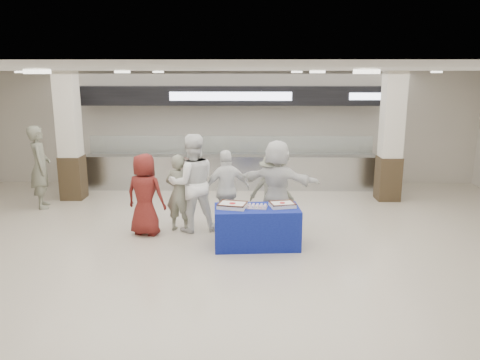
{
  "coord_description": "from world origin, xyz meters",
  "views": [
    {
      "loc": [
        0.41,
        -7.35,
        3.17
      ],
      "look_at": [
        0.29,
        1.6,
        1.1
      ],
      "focal_mm": 35.0,
      "sensor_mm": 36.0,
      "label": 1
    }
  ],
  "objects_px": {
    "sheet_cake_right": "(282,204)",
    "chef_short": "(227,190)",
    "civilian_maroon": "(145,195)",
    "civilian_white": "(277,184)",
    "display_table": "(257,227)",
    "cupcake_tray": "(257,206)",
    "sheet_cake_left": "(233,205)",
    "chef_tall": "(192,183)",
    "soldier_b": "(272,190)",
    "soldier_bg": "(40,167)",
    "soldier_a": "(179,193)"
  },
  "relations": [
    {
      "from": "sheet_cake_right",
      "to": "chef_short",
      "type": "height_order",
      "value": "chef_short"
    },
    {
      "from": "sheet_cake_left",
      "to": "soldier_b",
      "type": "relative_size",
      "value": 0.38
    },
    {
      "from": "soldier_a",
      "to": "soldier_b",
      "type": "xyz_separation_m",
      "value": [
        1.89,
        0.38,
        -0.04
      ]
    },
    {
      "from": "soldier_a",
      "to": "chef_short",
      "type": "bearing_deg",
      "value": -154.41
    },
    {
      "from": "chef_short",
      "to": "civilian_white",
      "type": "relative_size",
      "value": 0.89
    },
    {
      "from": "cupcake_tray",
      "to": "civilian_white",
      "type": "bearing_deg",
      "value": 69.49
    },
    {
      "from": "civilian_maroon",
      "to": "soldier_b",
      "type": "bearing_deg",
      "value": -150.33
    },
    {
      "from": "cupcake_tray",
      "to": "chef_short",
      "type": "height_order",
      "value": "chef_short"
    },
    {
      "from": "soldier_b",
      "to": "civilian_white",
      "type": "distance_m",
      "value": 0.22
    },
    {
      "from": "cupcake_tray",
      "to": "sheet_cake_left",
      "type": "bearing_deg",
      "value": 179.74
    },
    {
      "from": "cupcake_tray",
      "to": "civilian_maroon",
      "type": "xyz_separation_m",
      "value": [
        -2.19,
        0.66,
        0.04
      ]
    },
    {
      "from": "chef_short",
      "to": "cupcake_tray",
      "type": "bearing_deg",
      "value": 100.59
    },
    {
      "from": "sheet_cake_right",
      "to": "civilian_white",
      "type": "distance_m",
      "value": 1.1
    },
    {
      "from": "soldier_b",
      "to": "civilian_white",
      "type": "height_order",
      "value": "civilian_white"
    },
    {
      "from": "chef_short",
      "to": "sheet_cake_right",
      "type": "bearing_deg",
      "value": 118.47
    },
    {
      "from": "chef_tall",
      "to": "civilian_white",
      "type": "bearing_deg",
      "value": 172.46
    },
    {
      "from": "sheet_cake_right",
      "to": "chef_short",
      "type": "distance_m",
      "value": 1.44
    },
    {
      "from": "display_table",
      "to": "civilian_maroon",
      "type": "relative_size",
      "value": 0.95
    },
    {
      "from": "civilian_maroon",
      "to": "soldier_b",
      "type": "height_order",
      "value": "civilian_maroon"
    },
    {
      "from": "civilian_white",
      "to": "soldier_bg",
      "type": "xyz_separation_m",
      "value": [
        -5.5,
        1.38,
        0.06
      ]
    },
    {
      "from": "civilian_maroon",
      "to": "chef_tall",
      "type": "bearing_deg",
      "value": -148.58
    },
    {
      "from": "sheet_cake_left",
      "to": "civilian_white",
      "type": "xyz_separation_m",
      "value": [
        0.89,
        1.16,
        0.12
      ]
    },
    {
      "from": "soldier_b",
      "to": "civilian_maroon",
      "type": "bearing_deg",
      "value": 29.68
    },
    {
      "from": "sheet_cake_left",
      "to": "soldier_bg",
      "type": "height_order",
      "value": "soldier_bg"
    },
    {
      "from": "chef_tall",
      "to": "civilian_white",
      "type": "relative_size",
      "value": 1.08
    },
    {
      "from": "sheet_cake_left",
      "to": "sheet_cake_right",
      "type": "relative_size",
      "value": 1.13
    },
    {
      "from": "sheet_cake_left",
      "to": "cupcake_tray",
      "type": "distance_m",
      "value": 0.45
    },
    {
      "from": "cupcake_tray",
      "to": "soldier_bg",
      "type": "xyz_separation_m",
      "value": [
        -5.07,
        2.55,
        0.2
      ]
    },
    {
      "from": "display_table",
      "to": "chef_short",
      "type": "distance_m",
      "value": 1.27
    },
    {
      "from": "sheet_cake_left",
      "to": "soldier_a",
      "type": "relative_size",
      "value": 0.36
    },
    {
      "from": "chef_short",
      "to": "civilian_white",
      "type": "xyz_separation_m",
      "value": [
        1.03,
        0.11,
        0.1
      ]
    },
    {
      "from": "sheet_cake_left",
      "to": "chef_short",
      "type": "xyz_separation_m",
      "value": [
        -0.14,
        1.05,
        0.02
      ]
    },
    {
      "from": "chef_short",
      "to": "soldier_bg",
      "type": "height_order",
      "value": "soldier_bg"
    },
    {
      "from": "sheet_cake_right",
      "to": "civilian_white",
      "type": "height_order",
      "value": "civilian_white"
    },
    {
      "from": "cupcake_tray",
      "to": "soldier_a",
      "type": "bearing_deg",
      "value": 150.2
    },
    {
      "from": "chef_tall",
      "to": "cupcake_tray",
      "type": "bearing_deg",
      "value": 128.62
    },
    {
      "from": "chef_tall",
      "to": "civilian_maroon",
      "type": "bearing_deg",
      "value": -0.62
    },
    {
      "from": "display_table",
      "to": "chef_tall",
      "type": "xyz_separation_m",
      "value": [
        -1.28,
        0.89,
        0.62
      ]
    },
    {
      "from": "sheet_cake_left",
      "to": "civilian_white",
      "type": "bearing_deg",
      "value": 52.72
    },
    {
      "from": "sheet_cake_right",
      "to": "soldier_b",
      "type": "relative_size",
      "value": 0.33
    },
    {
      "from": "sheet_cake_left",
      "to": "civilian_maroon",
      "type": "bearing_deg",
      "value": 159.34
    },
    {
      "from": "civilian_maroon",
      "to": "civilian_white",
      "type": "xyz_separation_m",
      "value": [
        2.63,
        0.51,
        0.1
      ]
    },
    {
      "from": "cupcake_tray",
      "to": "chef_tall",
      "type": "xyz_separation_m",
      "value": [
        -1.28,
        0.91,
        0.21
      ]
    },
    {
      "from": "soldier_b",
      "to": "sheet_cake_left",
      "type": "bearing_deg",
      "value": 74.2
    },
    {
      "from": "sheet_cake_left",
      "to": "sheet_cake_right",
      "type": "xyz_separation_m",
      "value": [
        0.92,
        0.07,
        -0.0
      ]
    },
    {
      "from": "display_table",
      "to": "cupcake_tray",
      "type": "relative_size",
      "value": 3.92
    },
    {
      "from": "cupcake_tray",
      "to": "display_table",
      "type": "bearing_deg",
      "value": 100.26
    },
    {
      "from": "display_table",
      "to": "sheet_cake_right",
      "type": "xyz_separation_m",
      "value": [
        0.47,
        0.06,
        0.42
      ]
    },
    {
      "from": "soldier_bg",
      "to": "chef_short",
      "type": "bearing_deg",
      "value": -129.95
    },
    {
      "from": "sheet_cake_left",
      "to": "display_table",
      "type": "bearing_deg",
      "value": 2.09
    }
  ]
}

